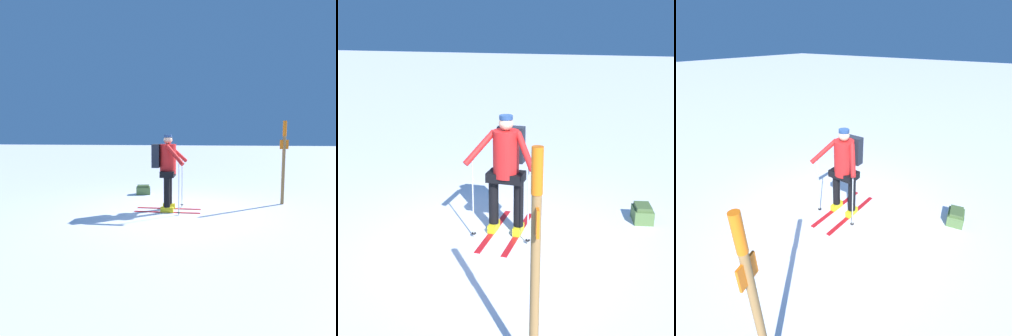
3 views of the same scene
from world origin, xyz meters
The scene contains 4 objects.
ground_plane centered at (0.00, 0.00, 0.00)m, with size 80.00×80.00×0.00m, color white.
skier centered at (-0.04, -0.22, 1.08)m, with size 1.08×1.56×1.81m.
dropped_backpack centered at (-2.03, -1.20, 0.13)m, with size 0.37×0.47×0.28m.
trail_marker centered at (-1.14, 2.68, 1.28)m, with size 0.10×0.23×2.17m.
Camera 2 is at (-1.88, 6.08, 3.09)m, focal length 50.00 mm.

